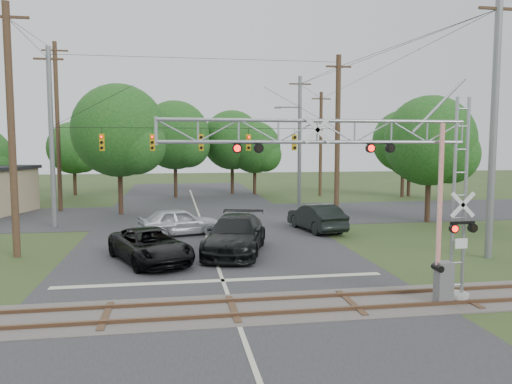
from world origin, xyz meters
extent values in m
plane|color=#30441F|center=(0.00, 0.00, 0.00)|extent=(160.00, 160.00, 0.00)
cube|color=#2B2B2D|center=(0.00, 10.00, 0.01)|extent=(14.00, 90.00, 0.02)
cube|color=#2B2B2D|center=(0.00, 24.00, 0.01)|extent=(90.00, 12.00, 0.02)
cube|color=#48423F|center=(0.00, 2.00, 0.02)|extent=(90.00, 3.20, 0.05)
cube|color=brown|center=(0.00, 1.28, 0.09)|extent=(90.00, 0.12, 0.14)
cube|color=brown|center=(0.00, 2.72, 0.09)|extent=(90.00, 0.12, 0.14)
cylinder|color=#999994|center=(7.65, 1.70, 0.14)|extent=(0.87, 0.87, 0.29)
cube|color=silver|center=(7.60, 1.41, 2.07)|extent=(0.43, 0.03, 0.34)
cube|color=slate|center=(7.07, 1.51, 0.72)|extent=(0.53, 0.43, 1.44)
cube|color=red|center=(6.83, 1.51, 3.65)|extent=(0.13, 0.09, 4.81)
cylinder|color=slate|center=(-9.50, 20.00, 5.75)|extent=(0.32, 0.32, 11.50)
cylinder|color=#3C2D1B|center=(9.50, 20.00, 5.75)|extent=(0.36, 0.36, 11.50)
cylinder|color=black|center=(0.00, 20.00, 6.44)|extent=(19.00, 0.03, 0.03)
cube|color=gold|center=(-6.40, 20.00, 5.49)|extent=(0.30, 0.30, 1.10)
cube|color=gold|center=(-3.20, 20.00, 5.49)|extent=(0.30, 0.30, 1.10)
cube|color=gold|center=(0.00, 20.00, 5.49)|extent=(0.30, 0.30, 1.10)
cube|color=gold|center=(3.20, 20.00, 5.49)|extent=(0.30, 0.30, 1.10)
cube|color=gold|center=(6.40, 20.00, 5.49)|extent=(0.30, 0.30, 1.10)
imported|color=black|center=(-2.94, 9.17, 0.77)|extent=(4.48, 6.10, 1.54)
imported|color=black|center=(1.11, 10.42, 0.92)|extent=(4.21, 6.83, 1.85)
imported|color=#B6B9BE|center=(-1.56, 15.82, 0.82)|extent=(5.16, 3.24, 1.64)
imported|color=black|center=(6.86, 16.00, 0.85)|extent=(2.67, 5.37, 1.69)
cylinder|color=slate|center=(8.81, 27.85, 4.34)|extent=(0.19, 0.19, 8.67)
cylinder|color=slate|center=(7.84, 27.85, 8.48)|extent=(1.93, 0.12, 0.12)
cube|color=slate|center=(6.88, 27.85, 8.43)|extent=(0.58, 0.24, 0.14)
cylinder|color=#3C2D1B|center=(-10.87, 28.20, 6.68)|extent=(0.34, 0.34, 13.36)
cube|color=#3C2D1B|center=(-10.87, 28.20, 12.66)|extent=(2.00, 0.12, 0.12)
cylinder|color=slate|center=(9.41, 30.29, 5.71)|extent=(0.34, 0.34, 11.41)
cube|color=#3C2D1B|center=(9.41, 30.29, 10.71)|extent=(2.00, 0.12, 0.12)
cylinder|color=#3C2D1B|center=(-9.28, 11.32, 5.93)|extent=(0.34, 0.34, 11.86)
cube|color=#3C2D1B|center=(-9.28, 11.32, 11.16)|extent=(2.00, 0.12, 0.12)
cylinder|color=slate|center=(12.81, 7.49, 6.09)|extent=(0.34, 0.34, 12.18)
cube|color=#3C2D1B|center=(12.81, 7.49, 11.48)|extent=(2.00, 0.12, 0.12)
cylinder|color=#3C2D1B|center=(13.20, 36.31, 5.35)|extent=(0.34, 0.34, 10.70)
cube|color=#3C2D1B|center=(13.20, 36.31, 10.00)|extent=(2.00, 0.12, 0.12)
cylinder|color=#3A261A|center=(-12.15, 41.17, 1.76)|extent=(0.36, 0.36, 3.53)
sphere|color=#154917|center=(-12.15, 41.17, 4.97)|extent=(5.45, 5.45, 5.45)
cylinder|color=#3A261A|center=(-5.87, 25.36, 2.27)|extent=(0.36, 0.36, 4.54)
sphere|color=#154917|center=(-5.87, 25.36, 6.39)|extent=(7.01, 7.01, 7.01)
cylinder|color=#3A261A|center=(-1.67, 37.05, 2.23)|extent=(0.36, 0.36, 4.45)
sphere|color=#154917|center=(-1.67, 37.05, 6.27)|extent=(6.88, 6.88, 6.88)
cylinder|color=#3A261A|center=(4.40, 39.83, 2.06)|extent=(0.36, 0.36, 4.12)
sphere|color=#154917|center=(4.40, 39.83, 5.81)|extent=(6.37, 6.37, 6.37)
cylinder|color=#3A261A|center=(6.72, 39.01, 1.78)|extent=(0.36, 0.36, 3.57)
sphere|color=#154917|center=(6.72, 39.01, 5.03)|extent=(5.52, 5.52, 5.52)
cylinder|color=#3A261A|center=(15.43, 18.14, 1.99)|extent=(0.36, 0.36, 3.98)
sphere|color=#154917|center=(15.43, 18.14, 5.60)|extent=(6.14, 6.14, 6.14)
cylinder|color=#3A261A|center=(21.12, 33.84, 2.02)|extent=(0.36, 0.36, 4.04)
sphere|color=#154917|center=(21.12, 33.84, 5.69)|extent=(6.24, 6.24, 6.24)
cylinder|color=#3A261A|center=(22.12, 34.46, 1.55)|extent=(0.36, 0.36, 3.09)
sphere|color=#154917|center=(22.12, 34.46, 4.36)|extent=(4.78, 4.78, 4.78)
camera|label=1|loc=(-1.83, -13.63, 5.37)|focal=35.00mm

